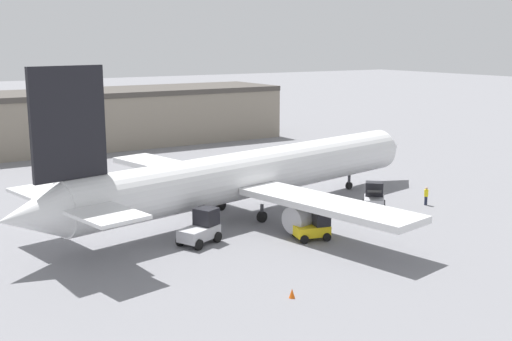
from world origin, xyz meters
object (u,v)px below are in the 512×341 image
at_px(belt_loader_truck, 374,198).
at_px(ground_crew_worker, 426,195).
at_px(airplane, 247,175).
at_px(pushback_tug, 314,226).
at_px(safety_cone_near, 292,293).
at_px(baggage_tug, 201,228).

bearing_deg(belt_loader_truck, ground_crew_worker, -58.95).
distance_m(airplane, ground_crew_worker, 16.41).
distance_m(belt_loader_truck, pushback_tug, 9.91).
bearing_deg(safety_cone_near, pushback_tug, 46.61).
height_order(ground_crew_worker, belt_loader_truck, belt_loader_truck).
relative_size(pushback_tug, safety_cone_near, 5.17).
distance_m(airplane, pushback_tug, 8.78).
xyz_separation_m(ground_crew_worker, safety_cone_near, (-22.23, -10.89, -0.60)).
xyz_separation_m(airplane, pushback_tug, (0.71, -8.39, -2.48)).
relative_size(airplane, ground_crew_worker, 25.88).
xyz_separation_m(baggage_tug, pushback_tug, (7.49, -3.51, -0.18)).
relative_size(airplane, belt_loader_truck, 13.18).
bearing_deg(belt_loader_truck, airplane, 106.51).
relative_size(airplane, pushback_tug, 14.95).
distance_m(airplane, belt_loader_truck, 11.22).
distance_m(ground_crew_worker, safety_cone_near, 24.76).
xyz_separation_m(baggage_tug, belt_loader_truck, (16.70, 0.17, -0.01)).
distance_m(baggage_tug, pushback_tug, 8.28).
bearing_deg(pushback_tug, baggage_tug, 168.76).
bearing_deg(airplane, pushback_tug, -96.67).
distance_m(airplane, safety_cone_near, 18.32).
bearing_deg(pushback_tug, belt_loader_truck, 35.66).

